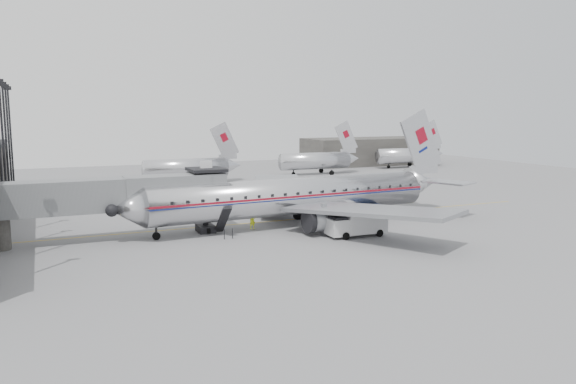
% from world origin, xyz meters
% --- Properties ---
extents(ground, '(160.00, 160.00, 0.00)m').
position_xyz_m(ground, '(0.00, 0.00, 0.00)').
color(ground, slate).
rests_on(ground, ground).
extents(hangar, '(30.00, 12.00, 6.00)m').
position_xyz_m(hangar, '(45.00, 60.00, 3.00)').
color(hangar, '#353331').
rests_on(hangar, ground).
extents(apron_line, '(60.00, 0.15, 0.01)m').
position_xyz_m(apron_line, '(3.00, 6.00, 0.01)').
color(apron_line, gold).
rests_on(apron_line, ground).
extents(jet_bridge, '(21.00, 6.20, 7.10)m').
position_xyz_m(jet_bridge, '(-16.66, 3.67, 4.18)').
color(jet_bridge, slate).
rests_on(jet_bridge, ground).
extents(floodlight_masts, '(0.90, 42.25, 15.25)m').
position_xyz_m(floodlight_masts, '(-27.50, 13.00, 8.36)').
color(floodlight_masts, black).
rests_on(floodlight_masts, ground).
extents(distant_aircraft_near, '(16.39, 3.20, 10.26)m').
position_xyz_m(distant_aircraft_near, '(-1.79, 42.00, 2.73)').
color(distant_aircraft_near, silver).
rests_on(distant_aircraft_near, ground).
extents(distant_aircraft_mid, '(16.39, 3.20, 10.26)m').
position_xyz_m(distant_aircraft_mid, '(24.21, 46.00, 2.73)').
color(distant_aircraft_mid, silver).
rests_on(distant_aircraft_mid, ground).
extents(distant_aircraft_far, '(16.39, 3.20, 10.26)m').
position_xyz_m(distant_aircraft_far, '(48.21, 50.00, 2.73)').
color(distant_aircraft_far, silver).
rests_on(distant_aircraft_far, ground).
extents(airliner, '(38.98, 36.03, 12.32)m').
position_xyz_m(airliner, '(0.78, 3.05, 3.10)').
color(airliner, silver).
rests_on(airliner, ground).
extents(service_van, '(5.85, 2.50, 2.71)m').
position_xyz_m(service_van, '(3.53, -4.18, 1.43)').
color(service_van, silver).
rests_on(service_van, ground).
extents(baggage_cart_navy, '(2.47, 1.98, 1.81)m').
position_xyz_m(baggage_cart_navy, '(8.87, 2.00, 0.96)').
color(baggage_cart_navy, black).
rests_on(baggage_cart_navy, ground).
extents(baggage_cart_white, '(2.14, 1.65, 1.65)m').
position_xyz_m(baggage_cart_white, '(8.00, 2.00, 0.88)').
color(baggage_cart_white, silver).
rests_on(baggage_cart_white, ground).
extents(ramp_worker, '(0.75, 0.58, 1.82)m').
position_xyz_m(ramp_worker, '(-4.54, 3.00, 0.91)').
color(ramp_worker, '#E6F81D').
rests_on(ramp_worker, ground).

